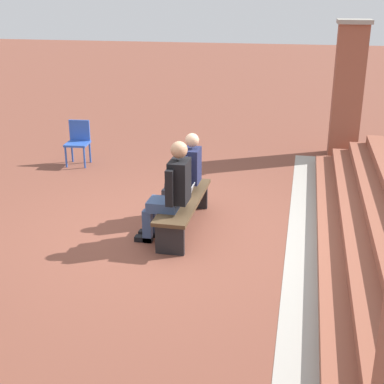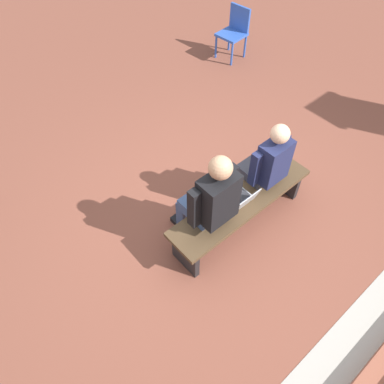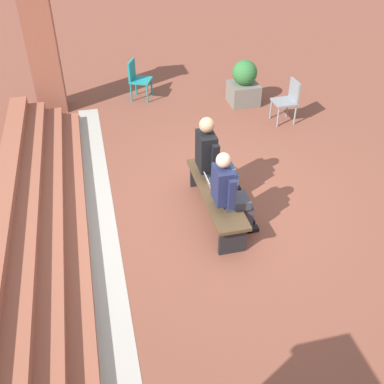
{
  "view_description": "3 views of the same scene",
  "coord_description": "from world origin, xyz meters",
  "px_view_note": "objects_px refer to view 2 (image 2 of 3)",
  "views": [
    {
      "loc": [
        6.56,
        1.69,
        3.12
      ],
      "look_at": [
        0.4,
        0.38,
        0.77
      ],
      "focal_mm": 50.0,
      "sensor_mm": 36.0,
      "label": 1
    },
    {
      "loc": [
        1.89,
        1.69,
        3.58
      ],
      "look_at": [
        0.3,
        -0.14,
        0.69
      ],
      "focal_mm": 35.0,
      "sensor_mm": 36.0,
      "label": 2
    },
    {
      "loc": [
        -5.07,
        1.69,
        4.17
      ],
      "look_at": [
        -0.42,
        0.56,
        0.67
      ],
      "focal_mm": 42.0,
      "sensor_mm": 36.0,
      "label": 3
    }
  ],
  "objects_px": {
    "laptop": "(241,199)",
    "plastic_chair_far_right": "(235,29)",
    "person_student": "(265,164)",
    "person_adult": "(210,200)",
    "bench": "(241,205)"
  },
  "relations": [
    {
      "from": "bench",
      "to": "person_adult",
      "type": "xyz_separation_m",
      "value": [
        0.42,
        -0.07,
        0.38
      ]
    },
    {
      "from": "bench",
      "to": "person_student",
      "type": "xyz_separation_m",
      "value": [
        -0.38,
        -0.06,
        0.34
      ]
    },
    {
      "from": "plastic_chair_far_right",
      "to": "laptop",
      "type": "bearing_deg",
      "value": 45.68
    },
    {
      "from": "person_student",
      "to": "person_adult",
      "type": "height_order",
      "value": "person_adult"
    },
    {
      "from": "person_student",
      "to": "plastic_chair_far_right",
      "type": "distance_m",
      "value": 3.4
    },
    {
      "from": "bench",
      "to": "person_student",
      "type": "relative_size",
      "value": 1.4
    },
    {
      "from": "bench",
      "to": "laptop",
      "type": "xyz_separation_m",
      "value": [
        0.04,
        0.01,
        0.15
      ]
    },
    {
      "from": "person_student",
      "to": "laptop",
      "type": "distance_m",
      "value": 0.47
    },
    {
      "from": "person_adult",
      "to": "laptop",
      "type": "distance_m",
      "value": 0.46
    },
    {
      "from": "plastic_chair_far_right",
      "to": "bench",
      "type": "bearing_deg",
      "value": 45.96
    },
    {
      "from": "laptop",
      "to": "plastic_chair_far_right",
      "type": "xyz_separation_m",
      "value": [
        -2.61,
        -2.67,
        -0.02
      ]
    },
    {
      "from": "person_adult",
      "to": "laptop",
      "type": "height_order",
      "value": "person_adult"
    },
    {
      "from": "plastic_chair_far_right",
      "to": "person_adult",
      "type": "bearing_deg",
      "value": 40.86
    },
    {
      "from": "bench",
      "to": "plastic_chair_far_right",
      "type": "distance_m",
      "value": 3.7
    },
    {
      "from": "person_adult",
      "to": "plastic_chair_far_right",
      "type": "xyz_separation_m",
      "value": [
        -2.99,
        -2.59,
        -0.25
      ]
    }
  ]
}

